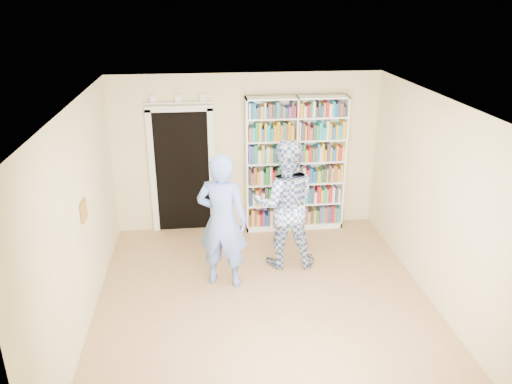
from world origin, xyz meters
TOP-DOWN VIEW (x-y plane):
  - floor at (0.00, 0.00)m, footprint 5.00×5.00m
  - ceiling at (0.00, 0.00)m, footprint 5.00×5.00m
  - wall_back at (0.00, 2.50)m, footprint 4.50×0.00m
  - wall_left at (-2.25, 0.00)m, footprint 0.00×5.00m
  - wall_right at (2.25, 0.00)m, footprint 0.00×5.00m
  - bookshelf at (0.81, 2.34)m, footprint 1.69×0.32m
  - doorway at (-1.10, 2.48)m, footprint 1.10×0.08m
  - wall_art at (-2.23, 0.20)m, footprint 0.03×0.25m
  - man_blue at (-0.52, 0.62)m, footprint 0.82×0.66m
  - man_plaid at (0.43, 1.09)m, footprint 1.02×0.83m
  - paper_sheet at (0.59, 0.88)m, footprint 0.19×0.05m

SIDE VIEW (x-z plane):
  - floor at x=0.00m, z-range 0.00..0.00m
  - paper_sheet at x=0.59m, z-range 0.77..1.04m
  - man_blue at x=-0.52m, z-range 0.00..1.94m
  - man_plaid at x=0.43m, z-range 0.00..1.97m
  - bookshelf at x=0.81m, z-range 0.01..2.34m
  - doorway at x=-1.10m, z-range -0.04..2.39m
  - wall_back at x=0.00m, z-range -0.90..3.60m
  - wall_left at x=-2.25m, z-range -1.15..3.85m
  - wall_right at x=2.25m, z-range -1.15..3.85m
  - wall_art at x=-2.23m, z-range 1.27..1.52m
  - ceiling at x=0.00m, z-range 2.70..2.70m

